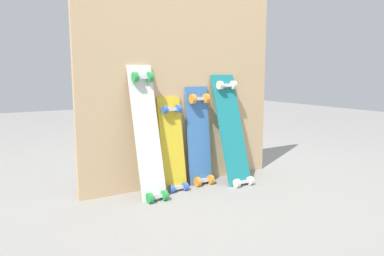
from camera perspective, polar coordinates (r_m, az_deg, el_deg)
ground_plane at (r=2.82m, az=-0.75°, el=-8.60°), size 12.00×12.00×0.00m
plywood_wall_panel at (r=2.75m, az=-1.54°, el=7.20°), size 1.56×0.04×1.53m
skateboard_white at (r=2.49m, az=-6.74°, el=-1.34°), size 0.17×0.30×0.94m
skateboard_yellow at (r=2.66m, az=-2.93°, el=-3.12°), size 0.18×0.19×0.72m
skateboard_blue at (r=2.78m, az=1.13°, el=-1.79°), size 0.19×0.16×0.78m
skateboard_teal at (r=2.83m, az=6.14°, el=-0.84°), size 0.20×0.33×0.87m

